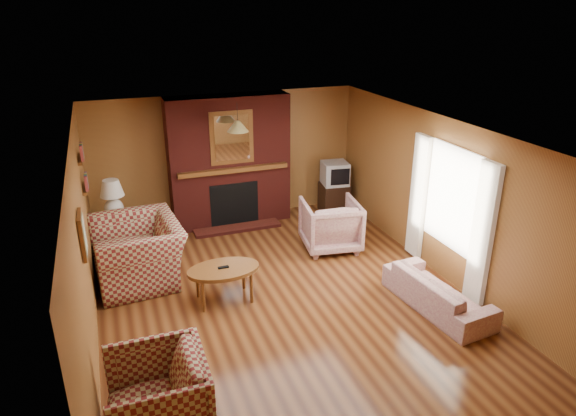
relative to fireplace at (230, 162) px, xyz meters
name	(u,v)px	position (x,y,z in m)	size (l,w,h in m)	color
floor	(285,301)	(0.00, -2.98, -1.18)	(6.50, 6.50, 0.00)	#401E0D
ceiling	(285,134)	(0.00, -2.98, 1.22)	(6.50, 6.50, 0.00)	silver
wall_back	(226,158)	(0.00, 0.27, 0.02)	(6.50, 6.50, 0.00)	olive
wall_front	(428,381)	(0.00, -6.23, 0.02)	(6.50, 6.50, 0.00)	olive
wall_left	(84,252)	(-2.50, -2.98, 0.02)	(6.50, 6.50, 0.00)	olive
wall_right	(444,199)	(2.50, -2.98, 0.02)	(6.50, 6.50, 0.00)	olive
fireplace	(230,162)	(0.00, 0.00, 0.00)	(2.20, 0.82, 2.40)	#551712
window_right	(449,209)	(2.45, -3.18, -0.06)	(0.10, 1.85, 2.00)	beige
bookshelf	(84,168)	(-2.44, -1.08, 0.48)	(0.09, 0.55, 0.71)	brown
botanical_print	(82,235)	(-2.47, -3.28, 0.37)	(0.05, 0.40, 0.50)	brown
pendant_light	(238,126)	(0.00, -0.68, 0.82)	(0.36, 0.36, 0.48)	black
plaid_loveseat	(138,251)	(-1.85, -1.64, -0.72)	(1.41, 1.23, 0.92)	maroon
plaid_armchair	(158,398)	(-1.95, -4.82, -0.75)	(0.92, 0.95, 0.86)	maroon
floral_sofa	(438,292)	(1.90, -3.86, -0.94)	(1.66, 0.65, 0.49)	beige
floral_armchair	(330,225)	(1.29, -1.66, -0.76)	(0.91, 0.93, 0.85)	beige
coffee_table	(224,271)	(-0.79, -2.66, -0.74)	(1.01, 0.62, 0.52)	brown
side_table	(118,234)	(-2.10, -0.53, -0.87)	(0.47, 0.47, 0.62)	brown
table_lamp	(112,196)	(-2.10, -0.53, -0.20)	(0.39, 0.39, 0.64)	silver
tv_stand	(334,198)	(2.05, -0.18, -0.89)	(0.53, 0.48, 0.58)	black
crt_tv	(335,173)	(2.05, -0.19, -0.38)	(0.54, 0.54, 0.45)	#B1B4B9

